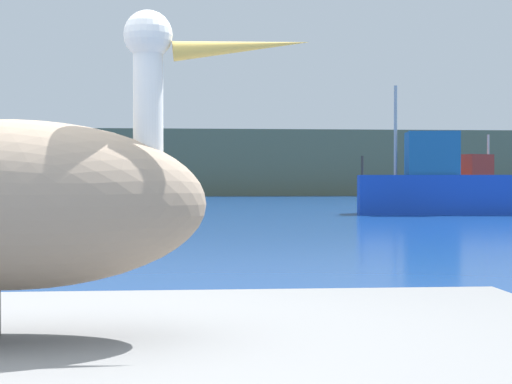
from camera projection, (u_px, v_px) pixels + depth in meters
hillside_backdrop at (182, 164)px, 68.10m from camera, size 140.00×12.04×5.29m
pelican at (13, 201)px, 2.34m from camera, size 1.49×0.58×0.98m
fishing_boat_orange at (468, 187)px, 41.45m from camera, size 5.46×3.64×3.66m
fishing_boat_blue at (447, 186)px, 28.77m from camera, size 6.85×2.74×4.66m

